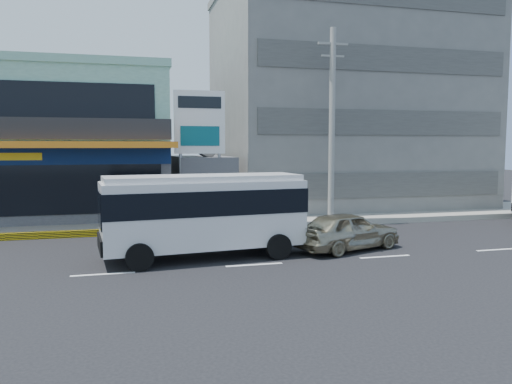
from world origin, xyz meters
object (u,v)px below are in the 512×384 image
satellite_dish (204,155)px  concrete_building (342,103)px  utility_pole_near (332,125)px  shop_building (56,148)px  sedan (347,231)px  billboard (200,130)px  minibus (204,209)px

satellite_dish → concrete_building: bearing=21.8°
satellite_dish → utility_pole_near: bearing=-31.0°
shop_building → sedan: 17.71m
billboard → minibus: (-1.00, -7.68, -3.11)m
minibus → billboard: bearing=82.6°
concrete_building → sedan: 15.97m
sedan → shop_building: bearing=25.9°
satellite_dish → minibus: (-1.50, -9.48, -1.76)m
utility_pole_near → minibus: bearing=-141.9°
concrete_building → satellite_dish: size_ratio=10.67×
concrete_building → billboard: concrete_building is taller
concrete_building → billboard: 12.17m
satellite_dish → minibus: size_ratio=0.20×
minibus → sedan: bearing=-0.2°
minibus → sedan: size_ratio=1.65×
concrete_building → sedan: bearing=-113.3°
billboard → minibus: bearing=-97.4°
shop_building → concrete_building: concrete_building is taller
utility_pole_near → minibus: 10.10m
shop_building → sedan: bearing=-45.6°
concrete_building → minibus: (-11.50, -13.48, -5.19)m
shop_building → sedan: (12.18, -12.45, -3.23)m
utility_pole_near → sedan: (-1.82, -5.90, -4.38)m
satellite_dish → utility_pole_near: size_ratio=0.15×
utility_pole_near → sedan: utility_pole_near is taller
billboard → sedan: (4.68, -7.70, -4.16)m
shop_building → satellite_dish: shop_building is taller
sedan → minibus: bearing=71.4°
concrete_building → billboard: size_ratio=2.32×
satellite_dish → sedan: bearing=-66.3°
billboard → satellite_dish: bearing=74.5°
utility_pole_near → minibus: size_ratio=1.34×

